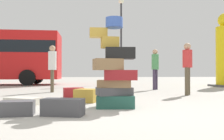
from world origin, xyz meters
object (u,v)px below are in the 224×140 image
person_passerby_in_red (155,65)px  suitcase_charcoal_upright_blue (63,107)px  suitcase_maroon_behind_tower (74,93)px  suitcase_cream_foreground_near (23,101)px  lamp_post (121,27)px  suitcase_tan_foreground_far (87,96)px  person_bearded_onlooker (52,64)px  suitcase_tower (114,74)px  person_tourist_with_camera (187,64)px  suitcase_charcoal_left_side (17,108)px

person_passerby_in_red → suitcase_charcoal_upright_blue: bearing=11.2°
suitcase_maroon_behind_tower → suitcase_cream_foreground_near: suitcase_maroon_behind_tower is taller
person_passerby_in_red → lamp_post: 6.18m
suitcase_tan_foreground_far → person_bearded_onlooker: 3.53m
suitcase_charcoal_upright_blue → suitcase_cream_foreground_near: 1.74m
suitcase_tower → person_passerby_in_red: (2.18, 5.12, 0.34)m
suitcase_maroon_behind_tower → person_passerby_in_red: bearing=31.2°
suitcase_maroon_behind_tower → lamp_post: (2.36, 8.50, 3.57)m
suitcase_tan_foreground_far → person_tourist_with_camera: bearing=47.8°
suitcase_maroon_behind_tower → person_tourist_with_camera: 3.68m
person_passerby_in_red → suitcase_maroon_behind_tower: bearing=-8.0°
suitcase_charcoal_upright_blue → person_tourist_with_camera: 4.92m
suitcase_tan_foreground_far → suitcase_cream_foreground_near: bearing=-141.2°
suitcase_tan_foreground_far → person_tourist_with_camera: (3.14, 1.55, 0.84)m
suitcase_maroon_behind_tower → person_tourist_with_camera: size_ratio=0.34×
suitcase_charcoal_left_side → suitcase_maroon_behind_tower: bearing=70.4°
suitcase_tan_foreground_far → person_passerby_in_red: size_ratio=0.29×
suitcase_charcoal_left_side → lamp_post: bearing=68.9°
suitcase_charcoal_left_side → lamp_post: size_ratio=0.10×
suitcase_tower → person_tourist_with_camera: size_ratio=1.10×
suitcase_tan_foreground_far → suitcase_maroon_behind_tower: size_ratio=0.90×
suitcase_charcoal_left_side → person_passerby_in_red: (3.86, 5.85, 0.91)m
suitcase_cream_foreground_near → person_passerby_in_red: (4.14, 4.53, 0.95)m
suitcase_tower → suitcase_tan_foreground_far: 1.29m
suitcase_maroon_behind_tower → person_tourist_with_camera: (3.55, 0.44, 0.86)m
suitcase_tower → person_bearded_onlooker: (-1.95, 4.15, 0.34)m
suitcase_tan_foreground_far → person_passerby_in_red: bearing=77.4°
suitcase_cream_foreground_near → suitcase_charcoal_left_side: suitcase_charcoal_left_side is taller
suitcase_tower → person_tourist_with_camera: suitcase_tower is taller
person_bearded_onlooker → person_tourist_with_camera: person_bearded_onlooker is taller
person_passerby_in_red → suitcase_cream_foreground_near: bearing=-3.7°
suitcase_cream_foreground_near → person_passerby_in_red: person_passerby_in_red is taller
person_tourist_with_camera → lamp_post: 8.59m
suitcase_cream_foreground_near → person_tourist_with_camera: (4.51, 1.98, 0.91)m
person_bearded_onlooker → suitcase_tower: bearing=18.3°
person_bearded_onlooker → person_tourist_with_camera: 4.77m
suitcase_tower → suitcase_charcoal_left_side: 1.92m
suitcase_charcoal_upright_blue → suitcase_charcoal_left_side: bearing=-172.2°
suitcase_cream_foreground_near → suitcase_charcoal_upright_blue: bearing=-30.0°
suitcase_tower → suitcase_tan_foreground_far: (-0.59, 1.01, -0.53)m
suitcase_charcoal_upright_blue → person_passerby_in_red: person_passerby_in_red is taller
suitcase_cream_foreground_near → lamp_post: 11.18m
suitcase_charcoal_left_side → person_tourist_with_camera: person_tourist_with_camera is taller
suitcase_tower → lamp_post: (1.36, 10.63, 3.03)m
person_passerby_in_red → suitcase_tan_foreground_far: bearing=4.7°
suitcase_charcoal_upright_blue → person_passerby_in_red: 6.75m
suitcase_cream_foreground_near → suitcase_charcoal_left_side: 1.35m
suitcase_tower → suitcase_cream_foreground_near: 2.13m
suitcase_tan_foreground_far → person_passerby_in_red: (2.77, 4.10, 0.87)m
suitcase_charcoal_upright_blue → lamp_post: (2.28, 11.44, 3.57)m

